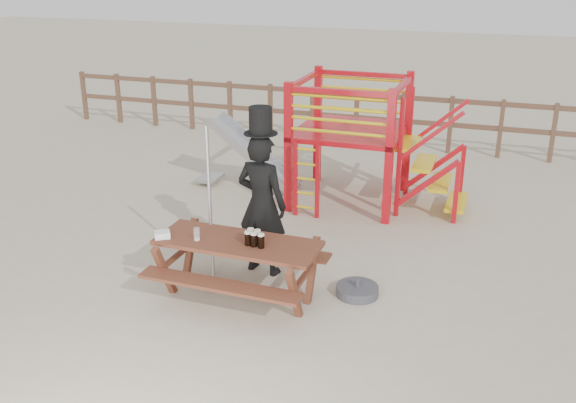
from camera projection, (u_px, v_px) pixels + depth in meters
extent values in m
plane|color=#B6AA8D|center=(259.00, 297.00, 7.82)|extent=(60.00, 60.00, 0.00)
cube|color=brown|center=(380.00, 96.00, 13.59)|extent=(15.00, 0.06, 0.10)
cube|color=brown|center=(379.00, 119.00, 13.78)|extent=(15.00, 0.06, 0.10)
cube|color=brown|center=(84.00, 96.00, 16.08)|extent=(0.09, 0.09, 1.20)
cube|color=brown|center=(119.00, 98.00, 15.78)|extent=(0.09, 0.09, 1.20)
cube|color=brown|center=(154.00, 101.00, 15.47)|extent=(0.09, 0.09, 1.20)
cube|color=brown|center=(191.00, 104.00, 15.16)|extent=(0.09, 0.09, 1.20)
cube|color=brown|center=(230.00, 107.00, 14.85)|extent=(0.09, 0.09, 1.20)
cube|color=brown|center=(270.00, 110.00, 14.55)|extent=(0.09, 0.09, 1.20)
cube|color=brown|center=(312.00, 114.00, 14.24)|extent=(0.09, 0.09, 1.20)
cube|color=brown|center=(356.00, 117.00, 13.93)|extent=(0.09, 0.09, 1.20)
cube|color=brown|center=(402.00, 121.00, 13.62)|extent=(0.09, 0.09, 1.20)
cube|color=brown|center=(450.00, 125.00, 13.31)|extent=(0.09, 0.09, 1.20)
cube|color=brown|center=(501.00, 129.00, 13.01)|extent=(0.09, 0.09, 1.20)
cube|color=brown|center=(553.00, 133.00, 12.70)|extent=(0.09, 0.09, 1.20)
cube|color=#B50C15|center=(288.00, 148.00, 10.10)|extent=(0.12, 0.12, 2.10)
cube|color=#B50C15|center=(389.00, 158.00, 9.61)|extent=(0.12, 0.12, 2.10)
cube|color=#B50C15|center=(318.00, 125.00, 11.51)|extent=(0.12, 0.12, 2.10)
cube|color=#B50C15|center=(407.00, 132.00, 11.02)|extent=(0.12, 0.12, 2.10)
cube|color=#B50C15|center=(351.00, 131.00, 10.50)|extent=(1.72, 1.72, 0.08)
cube|color=#B50C15|center=(339.00, 92.00, 9.51)|extent=(1.60, 0.08, 0.08)
cube|color=#B50C15|center=(364.00, 74.00, 10.92)|extent=(1.60, 0.08, 0.08)
cube|color=#B50C15|center=(305.00, 79.00, 10.46)|extent=(0.08, 1.60, 0.08)
cube|color=#B50C15|center=(402.00, 86.00, 9.97)|extent=(0.08, 1.60, 0.08)
cylinder|color=gold|center=(338.00, 132.00, 9.73)|extent=(1.50, 0.05, 0.05)
cylinder|color=gold|center=(362.00, 110.00, 11.14)|extent=(1.50, 0.05, 0.05)
cylinder|color=gold|center=(338.00, 121.00, 9.67)|extent=(1.50, 0.05, 0.05)
cylinder|color=gold|center=(363.00, 100.00, 11.08)|extent=(1.50, 0.05, 0.05)
cylinder|color=gold|center=(339.00, 109.00, 9.60)|extent=(1.50, 0.05, 0.05)
cylinder|color=gold|center=(363.00, 89.00, 11.01)|extent=(1.50, 0.05, 0.05)
cylinder|color=gold|center=(339.00, 97.00, 9.54)|extent=(1.50, 0.05, 0.05)
cylinder|color=gold|center=(363.00, 79.00, 10.95)|extent=(1.50, 0.05, 0.05)
cube|color=#B50C15|center=(296.00, 179.00, 10.08)|extent=(0.06, 0.06, 1.20)
cube|color=#B50C15|center=(317.00, 182.00, 9.97)|extent=(0.06, 0.06, 1.20)
cylinder|color=gold|center=(306.00, 207.00, 10.18)|extent=(0.36, 0.04, 0.04)
cylinder|color=gold|center=(306.00, 193.00, 10.10)|extent=(0.36, 0.04, 0.04)
cylinder|color=gold|center=(306.00, 179.00, 10.01)|extent=(0.36, 0.04, 0.04)
cylinder|color=gold|center=(307.00, 164.00, 9.92)|extent=(0.36, 0.04, 0.04)
cylinder|color=gold|center=(307.00, 149.00, 9.84)|extent=(0.36, 0.04, 0.04)
cube|color=gold|center=(408.00, 143.00, 10.25)|extent=(0.30, 0.90, 0.06)
cube|color=gold|center=(424.00, 163.00, 10.28)|extent=(0.30, 0.90, 0.06)
cube|color=gold|center=(440.00, 183.00, 10.30)|extent=(0.30, 0.90, 0.06)
cube|color=gold|center=(456.00, 202.00, 10.32)|extent=(0.30, 0.90, 0.06)
cube|color=#B50C15|center=(427.00, 183.00, 9.91)|extent=(0.95, 0.08, 0.86)
cube|color=#B50C15|center=(434.00, 166.00, 10.70)|extent=(0.95, 0.08, 0.86)
cube|color=#B1B3B8|center=(255.00, 155.00, 11.23)|extent=(1.53, 0.55, 1.21)
cube|color=#B1B3B8|center=(249.00, 157.00, 10.98)|extent=(1.58, 0.04, 1.28)
cube|color=#B1B3B8|center=(261.00, 149.00, 11.46)|extent=(1.58, 0.04, 1.28)
cube|color=#B1B3B8|center=(210.00, 178.00, 11.70)|extent=(0.35, 0.55, 0.05)
cube|color=brown|center=(238.00, 243.00, 7.55)|extent=(1.95, 0.76, 0.05)
cube|color=brown|center=(219.00, 285.00, 7.19)|extent=(1.95, 0.30, 0.04)
cube|color=brown|center=(256.00, 247.00, 8.13)|extent=(1.95, 0.30, 0.04)
cube|color=brown|center=(178.00, 261.00, 7.95)|extent=(0.09, 1.17, 0.70)
cube|color=brown|center=(304.00, 283.00, 7.42)|extent=(0.09, 1.17, 0.70)
imported|color=black|center=(262.00, 205.00, 8.14)|extent=(0.74, 0.54, 1.86)
cube|color=#0D9847|center=(267.00, 185.00, 8.19)|extent=(0.08, 0.03, 0.43)
cylinder|color=black|center=(261.00, 133.00, 7.81)|extent=(0.42, 0.42, 0.01)
cylinder|color=black|center=(260.00, 120.00, 7.75)|extent=(0.29, 0.29, 0.32)
cube|color=white|center=(266.00, 108.00, 7.82)|extent=(0.15, 0.03, 0.04)
cylinder|color=#B2B2B7|center=(210.00, 205.00, 7.92)|extent=(0.04, 0.04, 2.02)
cylinder|color=#3C3C42|center=(357.00, 291.00, 7.85)|extent=(0.52, 0.52, 0.12)
cylinder|color=#3C3C42|center=(358.00, 283.00, 7.81)|extent=(0.06, 0.06, 0.10)
cube|color=white|center=(162.00, 235.00, 7.62)|extent=(0.23, 0.22, 0.08)
cylinder|color=black|center=(248.00, 239.00, 7.41)|extent=(0.08, 0.08, 0.15)
cylinder|color=beige|center=(248.00, 232.00, 7.38)|extent=(0.08, 0.08, 0.02)
cylinder|color=black|center=(254.00, 240.00, 7.38)|extent=(0.08, 0.08, 0.15)
cylinder|color=beige|center=(254.00, 234.00, 7.35)|extent=(0.08, 0.08, 0.02)
cylinder|color=black|center=(261.00, 242.00, 7.35)|extent=(0.08, 0.08, 0.15)
cylinder|color=beige|center=(261.00, 235.00, 7.31)|extent=(0.08, 0.08, 0.02)
cylinder|color=black|center=(251.00, 236.00, 7.49)|extent=(0.08, 0.08, 0.15)
cylinder|color=beige|center=(251.00, 229.00, 7.46)|extent=(0.08, 0.08, 0.02)
cylinder|color=black|center=(257.00, 238.00, 7.45)|extent=(0.08, 0.08, 0.15)
cylinder|color=beige|center=(257.00, 231.00, 7.42)|extent=(0.08, 0.08, 0.02)
cylinder|color=silver|center=(197.00, 234.00, 7.55)|extent=(0.08, 0.08, 0.15)
cylinder|color=beige|center=(197.00, 239.00, 7.57)|extent=(0.07, 0.07, 0.02)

